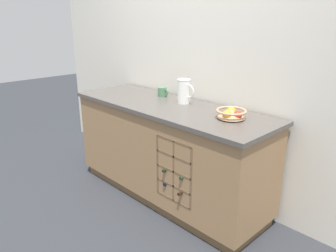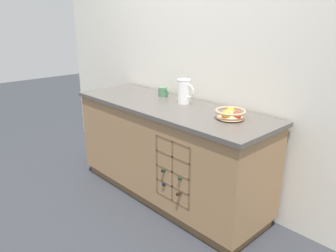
% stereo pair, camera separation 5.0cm
% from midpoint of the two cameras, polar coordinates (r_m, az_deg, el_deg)
% --- Properties ---
extents(ground_plane, '(14.00, 14.00, 0.00)m').
position_cam_midpoint_polar(ground_plane, '(3.20, 0.46, -11.88)').
color(ground_plane, '#2D3035').
extents(back_wall, '(4.40, 0.06, 2.55)m').
position_cam_midpoint_polar(back_wall, '(3.05, 5.75, 11.98)').
color(back_wall, silver).
rests_on(back_wall, ground_plane).
extents(kitchen_island, '(1.97, 0.67, 0.89)m').
position_cam_midpoint_polar(kitchen_island, '(2.99, 0.50, -4.44)').
color(kitchen_island, brown).
rests_on(kitchen_island, ground_plane).
extents(fruit_bowl, '(0.23, 0.23, 0.08)m').
position_cam_midpoint_polar(fruit_bowl, '(2.48, 11.40, 2.16)').
color(fruit_bowl, tan).
rests_on(fruit_bowl, kitchen_island).
extents(white_pitcher, '(0.18, 0.12, 0.21)m').
position_cam_midpoint_polar(white_pitcher, '(2.88, 3.34, 6.12)').
color(white_pitcher, white).
rests_on(white_pitcher, kitchen_island).
extents(ceramic_mug, '(0.13, 0.09, 0.09)m').
position_cam_midpoint_polar(ceramic_mug, '(3.15, -0.39, 5.99)').
color(ceramic_mug, '#4C7A56').
rests_on(ceramic_mug, kitchen_island).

